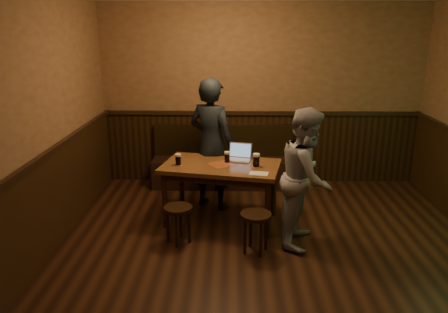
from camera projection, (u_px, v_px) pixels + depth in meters
name	position (u px, v px, depth m)	size (l,w,h in m)	color
room	(279.00, 161.00, 4.23)	(5.04, 6.04, 2.84)	black
bench	(223.00, 166.00, 6.92)	(2.20, 0.50, 0.95)	black
pub_table	(221.00, 172.00, 5.53)	(1.59, 1.10, 0.78)	brown
stool_left	(178.00, 214.00, 5.06)	(0.35, 0.35, 0.45)	black
stool_right	(256.00, 221.00, 4.84)	(0.45, 0.45, 0.47)	black
pint_left	(178.00, 160.00, 5.45)	(0.09, 0.09, 0.15)	maroon
pint_mid	(227.00, 157.00, 5.56)	(0.09, 0.09, 0.14)	maroon
pint_right	(256.00, 160.00, 5.38)	(0.11, 0.11, 0.17)	maroon
laptop	(239.00, 156.00, 5.68)	(0.35, 0.30, 0.21)	silver
menu	(259.00, 173.00, 5.16)	(0.22, 0.15, 0.00)	silver
person_suit	(212.00, 144.00, 5.95)	(0.66, 0.43, 1.81)	black
person_grey	(306.00, 177.00, 4.96)	(0.78, 0.61, 1.60)	#96979C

